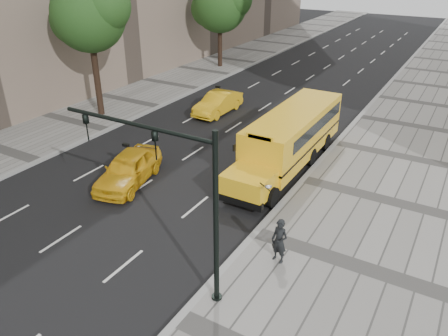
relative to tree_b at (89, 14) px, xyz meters
The scene contains 12 objects.
ground 12.78m from the tree_b, 11.43° to the right, with size 140.00×140.00×0.00m, color black.
sidewalk_museum 23.58m from the tree_b, ahead, with size 12.00×140.00×0.15m, color gray.
sidewalk_far 7.37m from the tree_b, 105.75° to the right, with size 6.00×140.00×0.15m, color gray.
curb_museum 17.98m from the tree_b, ahead, with size 0.30×140.00×0.15m, color gray.
curb_far 7.73m from the tree_b, 41.17° to the right, with size 0.30×140.00×0.15m, color gray.
tree_b is the anchor object (origin of this frame).
tree_c 17.04m from the tree_b, 89.98° to the left, with size 5.97×5.30×8.77m.
school_bus 15.84m from the tree_b, ahead, with size 2.96×11.56×3.19m.
taxi_near 12.67m from the tree_b, 38.49° to the right, with size 1.98×4.91×1.67m, color gold.
taxi_far 10.60m from the tree_b, 34.58° to the left, with size 1.65×4.72×1.56m, color gold.
pedestrian 21.00m from the tree_b, 26.42° to the right, with size 0.67×0.44×1.84m, color black.
traffic_signal 19.85m from the tree_b, 37.34° to the right, with size 6.18×0.36×6.40m.
Camera 1 is at (12.63, -19.60, 10.99)m, focal length 35.00 mm.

